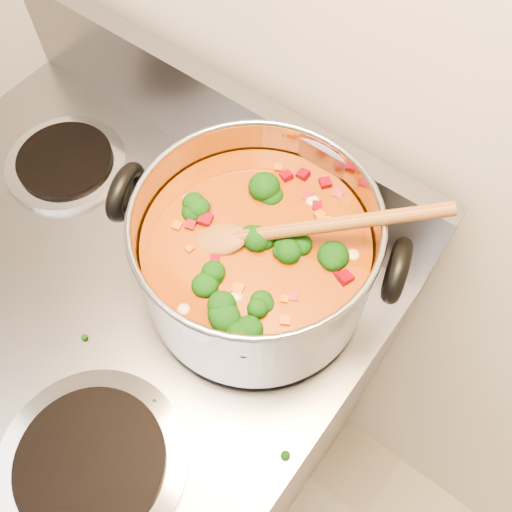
% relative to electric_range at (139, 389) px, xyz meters
% --- Properties ---
extents(electric_range, '(0.73, 0.66, 1.08)m').
position_rel_electric_range_xyz_m(electric_range, '(0.00, 0.00, 0.00)').
color(electric_range, gray).
rests_on(electric_range, ground).
extents(stockpot, '(0.35, 0.29, 0.17)m').
position_rel_electric_range_xyz_m(stockpot, '(0.19, 0.15, 0.54)').
color(stockpot, '#A6A6AE').
rests_on(stockpot, electric_range).
extents(wooden_spoon, '(0.26, 0.20, 0.10)m').
position_rel_electric_range_xyz_m(wooden_spoon, '(0.20, 0.16, 0.60)').
color(wooden_spoon, olive).
rests_on(wooden_spoon, stockpot).
extents(cooktop_crumbs, '(0.15, 0.29, 0.01)m').
position_rel_electric_range_xyz_m(cooktop_crumbs, '(0.29, 0.13, 0.46)').
color(cooktop_crumbs, black).
rests_on(cooktop_crumbs, electric_range).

